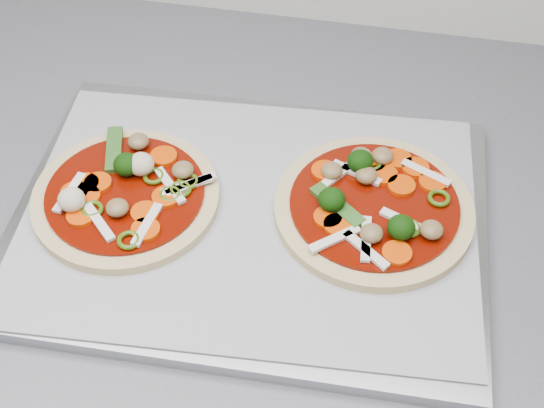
# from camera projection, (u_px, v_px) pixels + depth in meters

# --- Properties ---
(baking_tray) EXTENTS (0.42, 0.32, 0.01)m
(baking_tray) POSITION_uv_depth(u_px,v_px,m) (250.00, 219.00, 0.68)
(baking_tray) COLOR #95969B
(baking_tray) RESTS_ON countertop
(parchment) EXTENTS (0.42, 0.32, 0.00)m
(parchment) POSITION_uv_depth(u_px,v_px,m) (250.00, 214.00, 0.67)
(parchment) COLOR #9A9AA0
(parchment) RESTS_ON baking_tray
(pizza_left) EXTENTS (0.22, 0.22, 0.03)m
(pizza_left) POSITION_uv_depth(u_px,v_px,m) (126.00, 193.00, 0.67)
(pizza_left) COLOR tan
(pizza_left) RESTS_ON parchment
(pizza_right) EXTENTS (0.19, 0.19, 0.03)m
(pizza_right) POSITION_uv_depth(u_px,v_px,m) (373.00, 204.00, 0.67)
(pizza_right) COLOR tan
(pizza_right) RESTS_ON parchment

